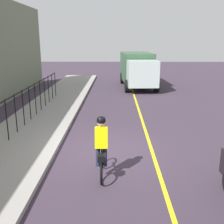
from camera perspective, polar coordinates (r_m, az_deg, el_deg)
name	(u,v)px	position (r m, az deg, el deg)	size (l,w,h in m)	color
ground_plane	(108,150)	(9.92, -0.95, -7.96)	(80.00, 80.00, 0.00)	#372B39
lane_line_centre	(152,150)	(10.00, 8.34, -7.91)	(36.00, 0.12, 0.01)	yellow
sidewalk	(14,147)	(10.56, -19.87, -7.01)	(40.00, 3.20, 0.15)	gray
iron_fence	(11,110)	(11.25, -20.55, 0.38)	(15.84, 0.04, 1.60)	black
cyclist_lead	(101,147)	(7.79, -2.24, -7.35)	(1.71, 0.37, 1.83)	black
box_truck_background	(138,68)	(22.92, 5.40, 9.16)	(6.84, 2.86, 2.78)	#325438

